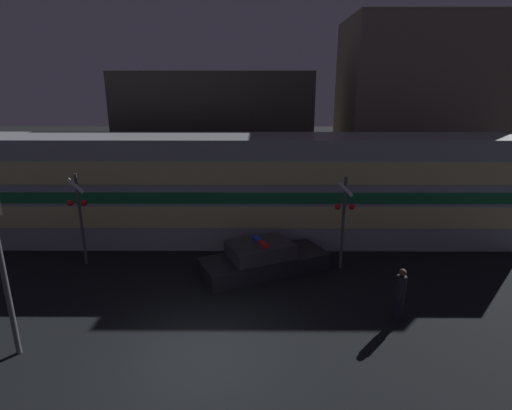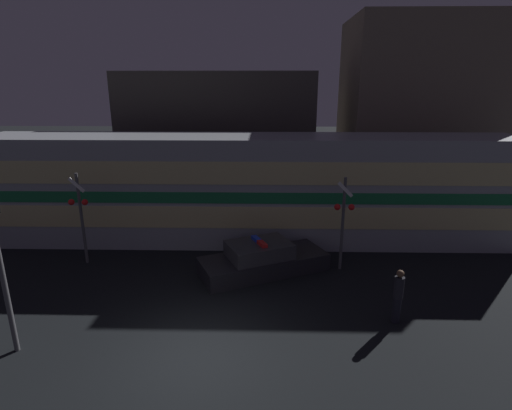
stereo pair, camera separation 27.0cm
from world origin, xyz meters
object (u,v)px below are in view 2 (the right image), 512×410
(police_car, at_px, (263,260))
(pedestrian, at_px, (398,296))
(crossing_signal_near, at_px, (343,217))
(train, at_px, (249,189))

(police_car, xyz_separation_m, pedestrian, (3.89, -3.18, 0.37))
(pedestrian, xyz_separation_m, crossing_signal_near, (-0.98, 3.46, 1.20))
(train, bearing_deg, police_car, -79.86)
(train, xyz_separation_m, police_car, (0.61, -3.41, -1.82))
(police_car, height_order, pedestrian, pedestrian)
(police_car, bearing_deg, pedestrian, -63.98)
(pedestrian, relative_size, crossing_signal_near, 0.47)
(pedestrian, bearing_deg, crossing_signal_near, 105.86)
(pedestrian, distance_m, crossing_signal_near, 3.79)
(train, relative_size, police_car, 4.62)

